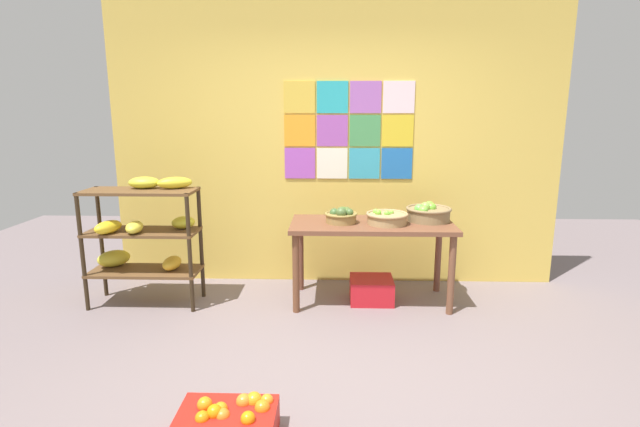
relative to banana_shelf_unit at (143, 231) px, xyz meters
name	(u,v)px	position (x,y,z in m)	size (l,w,h in m)	color
ground	(333,380)	(1.70, -1.25, -0.67)	(9.79, 9.79, 0.00)	slate
back_wall_with_art	(335,135)	(1.70, 0.68, 0.81)	(4.39, 0.07, 2.96)	#DEBA4E
banana_shelf_unit	(143,231)	(0.00, 0.00, 0.00)	(0.98, 0.52, 1.15)	#302314
display_table	(371,233)	(2.03, 0.10, -0.03)	(1.44, 0.66, 0.74)	brown
fruit_basket_back_left	(341,215)	(1.76, 0.09, 0.13)	(0.29, 0.29, 0.15)	olive
fruit_basket_left	(428,213)	(2.54, 0.19, 0.14)	(0.41, 0.41, 0.18)	olive
fruit_basket_centre	(386,218)	(2.16, 0.06, 0.12)	(0.37, 0.37, 0.13)	tan
produce_crate_under_table	(371,290)	(2.04, 0.10, -0.57)	(0.39, 0.36, 0.22)	red
orange_crate_foreground	(228,422)	(1.15, -1.84, -0.57)	(0.52, 0.31, 0.23)	red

